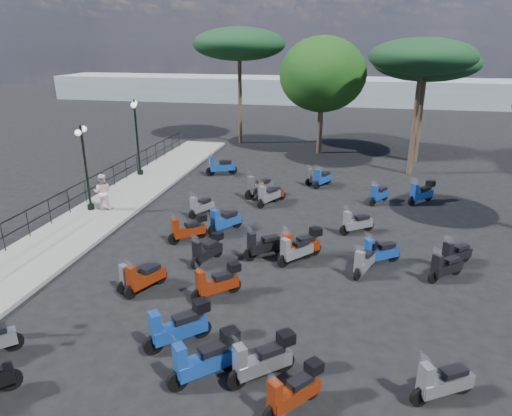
% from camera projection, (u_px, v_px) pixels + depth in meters
% --- Properties ---
extents(ground, '(120.00, 120.00, 0.00)m').
position_uv_depth(ground, '(224.00, 251.00, 17.18)').
color(ground, black).
rests_on(ground, ground).
extents(sidewalk, '(3.00, 30.00, 0.15)m').
position_uv_depth(sidewalk, '(107.00, 209.00, 21.17)').
color(sidewalk, slate).
rests_on(sidewalk, ground).
extents(railing, '(0.04, 26.04, 1.10)m').
position_uv_depth(railing, '(77.00, 192.00, 20.96)').
color(railing, black).
rests_on(railing, sidewalk).
extents(lamp_post_1, '(0.52, 1.10, 3.86)m').
position_uv_depth(lamp_post_1, '(85.00, 163.00, 20.22)').
color(lamp_post_1, black).
rests_on(lamp_post_1, sidewalk).
extents(lamp_post_2, '(0.68, 1.18, 4.27)m').
position_uv_depth(lamp_post_2, '(137.00, 133.00, 25.63)').
color(lamp_post_2, black).
rests_on(lamp_post_2, sidewalk).
extents(pedestrian_far, '(0.93, 0.79, 1.68)m').
position_uv_depth(pedestrian_far, '(103.00, 192.00, 20.69)').
color(pedestrian_far, silver).
rests_on(pedestrian_far, sidewalk).
extents(scooter_2, '(0.90, 1.54, 1.33)m').
position_uv_depth(scooter_2, '(145.00, 278.00, 14.26)').
color(scooter_2, black).
rests_on(scooter_2, ground).
extents(scooter_3, '(1.32, 1.26, 1.32)m').
position_uv_depth(scooter_3, '(188.00, 229.00, 17.85)').
color(scooter_3, black).
rests_on(scooter_3, ground).
extents(scooter_4, '(0.85, 1.44, 1.24)m').
position_uv_depth(scooter_4, '(201.00, 206.00, 20.50)').
color(scooter_4, black).
rests_on(scooter_4, ground).
extents(scooter_5, '(1.70, 1.06, 1.49)m').
position_uv_depth(scooter_5, '(221.00, 167.00, 26.66)').
color(scooter_5, black).
rests_on(scooter_5, ground).
extents(scooter_6, '(1.48, 1.40, 1.48)m').
position_uv_depth(scooter_6, '(178.00, 327.00, 11.67)').
color(scooter_6, black).
rests_on(scooter_6, ground).
extents(scooter_7, '(0.99, 1.29, 1.22)m').
position_uv_depth(scooter_7, '(138.00, 276.00, 14.45)').
color(scooter_7, black).
rests_on(scooter_7, ground).
extents(scooter_8, '(0.85, 1.49, 1.26)m').
position_uv_depth(scooter_8, '(207.00, 250.00, 16.11)').
color(scooter_8, black).
rests_on(scooter_8, ground).
extents(scooter_9, '(1.10, 1.53, 1.41)m').
position_uv_depth(scooter_9, '(225.00, 221.00, 18.68)').
color(scooter_9, black).
rests_on(scooter_9, ground).
extents(scooter_10, '(1.25, 1.54, 1.49)m').
position_uv_depth(scooter_10, '(259.00, 187.00, 22.90)').
color(scooter_10, black).
rests_on(scooter_10, ground).
extents(scooter_11, '(0.93, 1.54, 1.34)m').
position_uv_depth(scooter_11, '(268.00, 196.00, 21.80)').
color(scooter_11, black).
rests_on(scooter_11, ground).
extents(scooter_13, '(1.34, 1.27, 1.34)m').
position_uv_depth(scooter_13, '(217.00, 283.00, 13.89)').
color(scooter_13, black).
rests_on(scooter_13, ground).
extents(scooter_14, '(1.40, 1.16, 1.36)m').
position_uv_depth(scooter_14, '(264.00, 246.00, 16.49)').
color(scooter_14, black).
rests_on(scooter_14, ground).
extents(scooter_15, '(1.49, 1.31, 1.44)m').
position_uv_depth(scooter_15, '(301.00, 245.00, 16.36)').
color(scooter_15, black).
rests_on(scooter_15, ground).
extents(scooter_16, '(1.37, 0.85, 1.20)m').
position_uv_depth(scooter_16, '(270.00, 193.00, 22.35)').
color(scooter_16, black).
rests_on(scooter_16, ground).
extents(scooter_17, '(0.92, 1.52, 1.32)m').
position_uv_depth(scooter_17, '(322.00, 179.00, 24.55)').
color(scooter_17, black).
rests_on(scooter_17, ground).
extents(scooter_18, '(1.46, 1.28, 1.41)m').
position_uv_depth(scooter_18, '(262.00, 360.00, 10.49)').
color(scooter_18, black).
rests_on(scooter_18, ground).
extents(scooter_19, '(1.17, 1.32, 1.28)m').
position_uv_depth(scooter_19, '(294.00, 392.00, 9.62)').
color(scooter_19, black).
rests_on(scooter_19, ground).
extents(scooter_20, '(1.44, 1.07, 1.34)m').
position_uv_depth(scooter_20, '(380.00, 253.00, 15.96)').
color(scooter_20, black).
rests_on(scooter_20, ground).
extents(scooter_21, '(1.16, 1.34, 1.33)m').
position_uv_depth(scooter_21, '(295.00, 251.00, 16.10)').
color(scooter_21, black).
rests_on(scooter_21, ground).
extents(scooter_22, '(1.38, 1.03, 1.29)m').
position_uv_depth(scooter_22, '(356.00, 223.00, 18.58)').
color(scooter_22, black).
rests_on(scooter_22, ground).
extents(scooter_23, '(1.26, 0.98, 1.19)m').
position_uv_depth(scooter_23, '(317.00, 177.00, 24.91)').
color(scooter_23, black).
rests_on(scooter_23, ground).
extents(scooter_25, '(1.48, 0.97, 1.32)m').
position_uv_depth(scooter_25, '(442.00, 383.00, 9.91)').
color(scooter_25, black).
rests_on(scooter_25, ground).
extents(scooter_26, '(1.25, 1.12, 1.26)m').
position_uv_depth(scooter_26, '(455.00, 254.00, 15.89)').
color(scooter_26, black).
rests_on(scooter_26, ground).
extents(scooter_27, '(0.82, 1.49, 1.26)m').
position_uv_depth(scooter_27, '(365.00, 260.00, 15.38)').
color(scooter_27, black).
rests_on(scooter_27, ground).
extents(scooter_28, '(0.97, 1.40, 1.27)m').
position_uv_depth(scooter_28, '(379.00, 195.00, 22.05)').
color(scooter_28, black).
rests_on(scooter_28, ground).
extents(scooter_29, '(1.33, 1.32, 1.36)m').
position_uv_depth(scooter_29, '(421.00, 193.00, 22.04)').
color(scooter_29, black).
rests_on(scooter_29, ground).
extents(scooter_31, '(1.25, 1.12, 1.26)m').
position_uv_depth(scooter_31, '(445.00, 267.00, 14.98)').
color(scooter_31, black).
rests_on(scooter_31, ground).
extents(scooter_32, '(1.48, 1.40, 1.48)m').
position_uv_depth(scooter_32, '(205.00, 360.00, 10.47)').
color(scooter_32, black).
rests_on(scooter_32, ground).
extents(broadleaf_tree, '(5.81, 5.81, 7.80)m').
position_uv_depth(broadleaf_tree, '(322.00, 75.00, 30.33)').
color(broadleaf_tree, '#38281E').
rests_on(broadleaf_tree, ground).
extents(pine_0, '(6.41, 6.41, 7.30)m').
position_uv_depth(pine_0, '(427.00, 63.00, 27.82)').
color(pine_0, '#38281E').
rests_on(pine_0, ground).
extents(pine_1, '(5.81, 5.81, 7.65)m').
position_uv_depth(pine_1, '(422.00, 57.00, 24.82)').
color(pine_1, '#38281E').
rests_on(pine_1, ground).
extents(pine_2, '(6.75, 6.75, 8.41)m').
position_uv_depth(pine_2, '(239.00, 44.00, 32.83)').
color(pine_2, '#38281E').
rests_on(pine_2, ground).
extents(distant_hills, '(70.00, 8.00, 3.00)m').
position_uv_depth(distant_hills, '(320.00, 90.00, 57.98)').
color(distant_hills, gray).
rests_on(distant_hills, ground).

